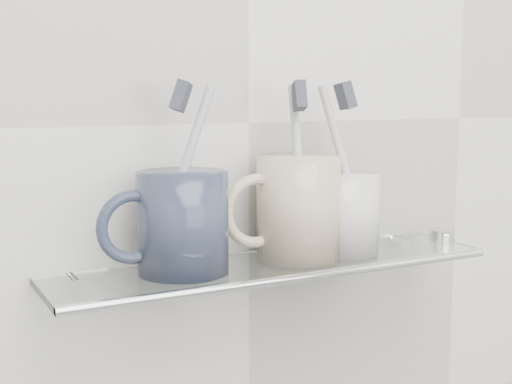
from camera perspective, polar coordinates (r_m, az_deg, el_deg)
wall_back at (r=0.82m, az=-0.59°, el=5.56°), size 2.50×0.00×2.50m
shelf_glass at (r=0.79m, az=1.51°, el=-5.91°), size 0.50×0.12×0.01m
shelf_rail at (r=0.74m, az=3.64°, el=-6.83°), size 0.50×0.01×0.01m
bracket_left at (r=0.76m, az=-14.43°, el=-7.57°), size 0.02×0.03×0.02m
bracket_right at (r=0.94m, az=11.32°, el=-4.40°), size 0.02×0.03×0.02m
mug_left at (r=0.73m, az=-5.88°, el=-2.44°), size 0.11×0.11×0.11m
mug_left_handle at (r=0.72m, az=-9.82°, el=-2.78°), size 0.08×0.01×0.08m
toothbrush_left at (r=0.73m, az=-5.93°, el=1.32°), size 0.08×0.02×0.18m
bristles_left at (r=0.72m, az=-6.03°, el=7.64°), size 0.03×0.03×0.04m
mug_center at (r=0.79m, az=3.42°, el=-1.22°), size 0.10×0.10×0.12m
mug_center_handle at (r=0.77m, az=0.04°, el=-1.52°), size 0.08×0.01×0.08m
toothbrush_center at (r=0.79m, az=3.44°, el=1.87°), size 0.02×0.06×0.19m
bristles_center at (r=0.78m, az=3.49°, el=7.70°), size 0.02×0.03×0.04m
mug_right at (r=0.83m, az=7.00°, el=-1.69°), size 0.09×0.09×0.09m
mug_right_handle at (r=0.80m, az=4.23°, el=-1.97°), size 0.07×0.01×0.07m
toothbrush_right at (r=0.82m, az=7.07°, el=2.08°), size 0.06×0.03×0.19m
bristles_right at (r=0.82m, az=7.16°, el=7.67°), size 0.02×0.03×0.03m
chrome_cap at (r=0.93m, az=14.64°, el=-3.32°), size 0.03×0.03×0.01m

